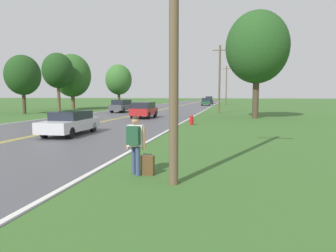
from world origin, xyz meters
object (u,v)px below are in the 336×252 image
object	(u,v)px
hitchhiker_person	(135,139)
car_black_van_distant	(209,100)
suitcase	(148,165)
car_silver_sedan_approaching	(71,122)
fire_hydrant	(191,120)
car_red_suv_mid_near	(144,110)
tree_right_cluster	(257,48)
car_dark_green_hatchback_receding	(206,102)
tree_mid_treeline	(119,80)
tree_left_verge	(23,75)
car_dark_grey_suv_mid_far	(122,106)
tree_behind_sign	(58,71)
tree_far_back	(72,76)

from	to	relation	value
hitchhiker_person	car_black_van_distant	size ratio (longest dim) A/B	0.36
suitcase	car_silver_sedan_approaching	distance (m)	10.08
suitcase	car_black_van_distant	size ratio (longest dim) A/B	0.13
fire_hydrant	car_red_suv_mid_near	bearing A→B (deg)	134.06
car_silver_sedan_approaching	fire_hydrant	bearing A→B (deg)	137.48
tree_right_cluster	suitcase	bearing A→B (deg)	-101.49
car_dark_green_hatchback_receding	car_black_van_distant	distance (m)	13.51
hitchhiker_person	car_silver_sedan_approaching	bearing A→B (deg)	43.34
tree_mid_treeline	tree_right_cluster	xyz separation A→B (m)	(23.76, -24.55, 1.60)
tree_left_verge	car_red_suv_mid_near	xyz separation A→B (m)	(16.11, -3.42, -3.78)
car_red_suv_mid_near	car_dark_green_hatchback_receding	world-z (taller)	car_dark_green_hatchback_receding
fire_hydrant	car_black_van_distant	distance (m)	56.32
car_silver_sedan_approaching	car_black_van_distant	xyz separation A→B (m)	(3.17, 63.38, 0.28)
fire_hydrant	car_dark_grey_suv_mid_far	distance (m)	18.41
tree_left_verge	tree_behind_sign	bearing A→B (deg)	92.08
hitchhiker_person	tree_mid_treeline	size ratio (longest dim) A/B	0.21
suitcase	car_dark_green_hatchback_receding	world-z (taller)	car_dark_green_hatchback_receding
hitchhiker_person	car_silver_sedan_approaching	distance (m)	9.93
suitcase	tree_far_back	distance (m)	43.60
tree_behind_sign	car_black_van_distant	world-z (taller)	tree_behind_sign
car_dark_green_hatchback_receding	tree_right_cluster	bearing A→B (deg)	10.15
car_red_suv_mid_near	car_black_van_distant	world-z (taller)	car_black_van_distant
tree_behind_sign	hitchhiker_person	bearing A→B (deg)	-54.96
tree_left_verge	tree_right_cluster	distance (m)	26.94
tree_right_cluster	car_black_van_distant	distance (m)	49.50
suitcase	car_dark_green_hatchback_receding	bearing A→B (deg)	6.42
car_silver_sedan_approaching	car_dark_grey_suv_mid_far	size ratio (longest dim) A/B	1.00
car_silver_sedan_approaching	car_dark_grey_suv_mid_far	world-z (taller)	car_dark_grey_suv_mid_far
fire_hydrant	car_red_suv_mid_near	xyz separation A→B (m)	(-5.46, 5.64, 0.47)
fire_hydrant	car_red_suv_mid_near	distance (m)	7.86
tree_far_back	car_dark_grey_suv_mid_far	world-z (taller)	tree_far_back
tree_behind_sign	car_silver_sedan_approaching	bearing A→B (deg)	-56.74
car_red_suv_mid_near	tree_right_cluster	bearing A→B (deg)	101.85
tree_far_back	car_dark_grey_suv_mid_far	bearing A→B (deg)	-33.31
car_dark_green_hatchback_receding	tree_behind_sign	bearing A→B (deg)	-39.27
car_red_suv_mid_near	tree_far_back	bearing A→B (deg)	-133.25
hitchhiker_person	car_red_suv_mid_near	bearing A→B (deg)	19.10
tree_left_verge	car_dark_green_hatchback_receding	bearing A→B (deg)	60.59
car_red_suv_mid_near	tree_left_verge	bearing A→B (deg)	-101.35
fire_hydrant	tree_behind_sign	world-z (taller)	tree_behind_sign
car_silver_sedan_approaching	car_black_van_distant	bearing A→B (deg)	174.88
car_red_suv_mid_near	car_dark_green_hatchback_receding	xyz separation A→B (m)	(2.87, 37.10, 0.01)
hitchhiker_person	tree_right_cluster	bearing A→B (deg)	-9.13
suitcase	hitchhiker_person	bearing A→B (deg)	108.85
tree_left_verge	tree_mid_treeline	xyz separation A→B (m)	(3.06, 23.25, 0.57)
tree_far_back	car_silver_sedan_approaching	distance (m)	33.74
tree_right_cluster	car_dark_grey_suv_mid_far	distance (m)	18.78
fire_hydrant	car_dark_green_hatchback_receding	size ratio (longest dim) A/B	0.19
suitcase	tree_left_verge	bearing A→B (deg)	46.38
tree_mid_treeline	tree_behind_sign	bearing A→B (deg)	-102.31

